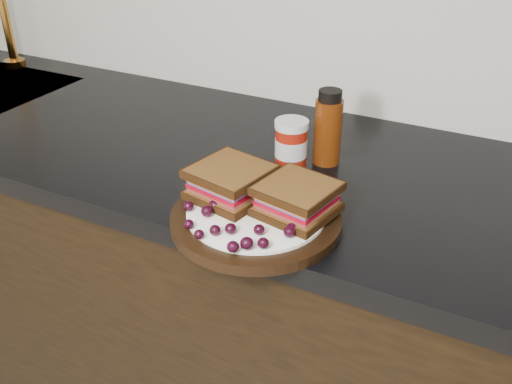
% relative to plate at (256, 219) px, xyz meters
% --- Properties ---
extents(base_cabinets, '(3.96, 0.58, 0.86)m').
position_rel_plate_xyz_m(base_cabinets, '(0.05, 0.23, -0.48)').
color(base_cabinets, black).
rests_on(base_cabinets, ground_plane).
extents(countertop, '(3.98, 0.60, 0.04)m').
position_rel_plate_xyz_m(countertop, '(0.05, 0.23, -0.03)').
color(countertop, black).
rests_on(countertop, base_cabinets).
extents(faucet, '(0.06, 0.22, 0.28)m').
position_rel_plate_xyz_m(faucet, '(-1.00, 0.43, 0.13)').
color(faucet, '#AD6F2B').
rests_on(faucet, countertop).
extents(plate, '(0.28, 0.28, 0.02)m').
position_rel_plate_xyz_m(plate, '(0.00, 0.00, 0.00)').
color(plate, black).
rests_on(plate, countertop).
extents(sandwich_left, '(0.14, 0.14, 0.05)m').
position_rel_plate_xyz_m(sandwich_left, '(-0.06, 0.02, 0.04)').
color(sandwich_left, brown).
rests_on(sandwich_left, plate).
extents(sandwich_right, '(0.13, 0.13, 0.05)m').
position_rel_plate_xyz_m(sandwich_right, '(0.06, 0.03, 0.04)').
color(sandwich_right, brown).
rests_on(sandwich_right, plate).
extents(grape_0, '(0.02, 0.02, 0.02)m').
position_rel_plate_xyz_m(grape_0, '(-0.10, -0.05, 0.02)').
color(grape_0, black).
rests_on(grape_0, plate).
extents(grape_1, '(0.02, 0.02, 0.02)m').
position_rel_plate_xyz_m(grape_1, '(-0.06, -0.05, 0.02)').
color(grape_1, black).
rests_on(grape_1, plate).
extents(grape_2, '(0.02, 0.02, 0.02)m').
position_rel_plate_xyz_m(grape_2, '(-0.07, -0.09, 0.02)').
color(grape_2, black).
rests_on(grape_2, plate).
extents(grape_3, '(0.02, 0.02, 0.01)m').
position_rel_plate_xyz_m(grape_3, '(-0.04, -0.11, 0.02)').
color(grape_3, black).
rests_on(grape_3, plate).
extents(grape_4, '(0.02, 0.02, 0.02)m').
position_rel_plate_xyz_m(grape_4, '(-0.02, -0.09, 0.02)').
color(grape_4, black).
rests_on(grape_4, plate).
extents(grape_5, '(0.02, 0.02, 0.02)m').
position_rel_plate_xyz_m(grape_5, '(-0.01, -0.07, 0.02)').
color(grape_5, black).
rests_on(grape_5, plate).
extents(grape_6, '(0.02, 0.02, 0.02)m').
position_rel_plate_xyz_m(grape_6, '(0.02, -0.11, 0.02)').
color(grape_6, black).
rests_on(grape_6, plate).
extents(grape_7, '(0.02, 0.02, 0.02)m').
position_rel_plate_xyz_m(grape_7, '(0.03, -0.10, 0.02)').
color(grape_7, black).
rests_on(grape_7, plate).
extents(grape_8, '(0.02, 0.02, 0.02)m').
position_rel_plate_xyz_m(grape_8, '(0.06, -0.09, 0.02)').
color(grape_8, black).
rests_on(grape_8, plate).
extents(grape_9, '(0.02, 0.02, 0.02)m').
position_rel_plate_xyz_m(grape_9, '(0.03, -0.06, 0.02)').
color(grape_9, black).
rests_on(grape_9, plate).
extents(grape_10, '(0.02, 0.02, 0.02)m').
position_rel_plate_xyz_m(grape_10, '(0.08, -0.04, 0.02)').
color(grape_10, black).
rests_on(grape_10, plate).
extents(grape_11, '(0.02, 0.02, 0.02)m').
position_rel_plate_xyz_m(grape_11, '(0.08, -0.03, 0.02)').
color(grape_11, black).
rests_on(grape_11, plate).
extents(grape_12, '(0.02, 0.02, 0.02)m').
position_rel_plate_xyz_m(grape_12, '(0.09, -0.01, 0.02)').
color(grape_12, black).
rests_on(grape_12, plate).
extents(grape_13, '(0.02, 0.02, 0.02)m').
position_rel_plate_xyz_m(grape_13, '(0.08, 0.02, 0.02)').
color(grape_13, black).
rests_on(grape_13, plate).
extents(grape_14, '(0.02, 0.02, 0.02)m').
position_rel_plate_xyz_m(grape_14, '(0.07, 0.04, 0.02)').
color(grape_14, black).
rests_on(grape_14, plate).
extents(grape_15, '(0.02, 0.02, 0.02)m').
position_rel_plate_xyz_m(grape_15, '(0.04, 0.04, 0.03)').
color(grape_15, black).
rests_on(grape_15, plate).
extents(grape_16, '(0.02, 0.02, 0.02)m').
position_rel_plate_xyz_m(grape_16, '(-0.05, 0.05, 0.02)').
color(grape_16, black).
rests_on(grape_16, plate).
extents(grape_17, '(0.02, 0.02, 0.02)m').
position_rel_plate_xyz_m(grape_17, '(-0.05, 0.03, 0.02)').
color(grape_17, black).
rests_on(grape_17, plate).
extents(grape_18, '(0.02, 0.02, 0.02)m').
position_rel_plate_xyz_m(grape_18, '(-0.08, 0.01, 0.02)').
color(grape_18, black).
rests_on(grape_18, plate).
extents(grape_19, '(0.02, 0.02, 0.02)m').
position_rel_plate_xyz_m(grape_19, '(-0.09, 0.00, 0.02)').
color(grape_19, black).
rests_on(grape_19, plate).
extents(grape_20, '(0.02, 0.02, 0.02)m').
position_rel_plate_xyz_m(grape_20, '(-0.06, -0.03, 0.02)').
color(grape_20, black).
rests_on(grape_20, plate).
extents(grape_21, '(0.02, 0.02, 0.02)m').
position_rel_plate_xyz_m(grape_21, '(-0.04, 0.02, 0.02)').
color(grape_21, black).
rests_on(grape_21, plate).
extents(grape_22, '(0.02, 0.02, 0.02)m').
position_rel_plate_xyz_m(grape_22, '(-0.06, 0.01, 0.02)').
color(grape_22, black).
rests_on(grape_22, plate).
extents(grape_23, '(0.02, 0.02, 0.02)m').
position_rel_plate_xyz_m(grape_23, '(-0.09, 0.02, 0.02)').
color(grape_23, black).
rests_on(grape_23, plate).
extents(condiment_jar, '(0.07, 0.07, 0.09)m').
position_rel_plate_xyz_m(condiment_jar, '(-0.03, 0.21, 0.04)').
color(condiment_jar, '#9A190B').
rests_on(condiment_jar, countertop).
extents(oil_bottle, '(0.06, 0.06, 0.15)m').
position_rel_plate_xyz_m(oil_bottle, '(0.02, 0.26, 0.07)').
color(oil_bottle, '#522208').
rests_on(oil_bottle, countertop).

